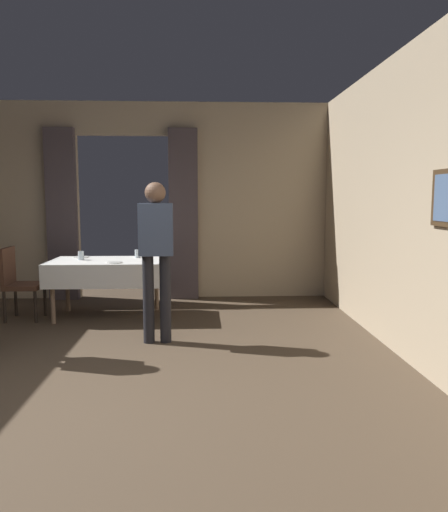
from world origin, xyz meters
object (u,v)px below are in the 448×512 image
object	(u,v)px
dining_table_mid	(107,268)
chair_mid_left	(18,280)
plate_mid_a	(115,262)
person_waiter_by_doorway	(156,248)
plate_mid_d	(81,257)
glass_mid_b	(81,256)
glass_mid_c	(138,254)

from	to	relation	value
dining_table_mid	chair_mid_left	xyz separation A→B (m)	(-1.11, -0.11, -0.14)
chair_mid_left	plate_mid_a	world-z (taller)	chair_mid_left
person_waiter_by_doorway	plate_mid_d	bearing A→B (deg)	127.30
chair_mid_left	glass_mid_b	xyz separation A→B (m)	(0.77, 0.15, 0.29)
plate_mid_d	plate_mid_a	bearing A→B (deg)	-46.97
dining_table_mid	glass_mid_b	bearing A→B (deg)	173.80
chair_mid_left	glass_mid_b	bearing A→B (deg)	10.60
chair_mid_left	glass_mid_c	size ratio (longest dim) A/B	8.42
plate_mid_a	glass_mid_c	xyz separation A→B (m)	(0.22, 0.53, 0.05)
dining_table_mid	glass_mid_c	distance (m)	0.47
glass_mid_b	person_waiter_by_doorway	distance (m)	1.67
chair_mid_left	person_waiter_by_doorway	bearing A→B (deg)	-30.59
plate_mid_a	plate_mid_d	xyz separation A→B (m)	(-0.55, 0.59, 0.00)
glass_mid_b	plate_mid_d	distance (m)	0.28
glass_mid_b	person_waiter_by_doorway	xyz separation A→B (m)	(1.09, -1.25, 0.22)
plate_mid_a	glass_mid_c	world-z (taller)	glass_mid_c
dining_table_mid	glass_mid_c	bearing A→B (deg)	33.33
glass_mid_c	chair_mid_left	bearing A→B (deg)	-166.63
glass_mid_c	plate_mid_a	bearing A→B (deg)	-112.31
chair_mid_left	plate_mid_d	xyz separation A→B (m)	(0.71, 0.41, 0.24)
chair_mid_left	plate_mid_d	distance (m)	0.86
dining_table_mid	person_waiter_by_doorway	bearing A→B (deg)	-58.06
glass_mid_c	plate_mid_d	size ratio (longest dim) A/B	0.55
glass_mid_c	plate_mid_d	bearing A→B (deg)	175.48
glass_mid_b	glass_mid_c	bearing A→B (deg)	16.34
plate_mid_a	glass_mid_b	distance (m)	0.59
chair_mid_left	glass_mid_c	xyz separation A→B (m)	(1.48, 0.35, 0.29)
dining_table_mid	plate_mid_a	distance (m)	0.34
glass_mid_b	plate_mid_d	bearing A→B (deg)	103.39
dining_table_mid	plate_mid_a	bearing A→B (deg)	-62.01
plate_mid_d	person_waiter_by_doorway	bearing A→B (deg)	-52.70
person_waiter_by_doorway	dining_table_mid	bearing A→B (deg)	121.94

